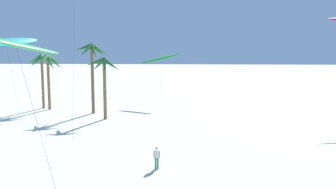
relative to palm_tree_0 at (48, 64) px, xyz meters
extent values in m
cylinder|color=olive|center=(0.02, -0.02, -2.59)|extent=(0.37, 0.37, 7.28)
cone|color=#287533|center=(0.96, 0.05, 0.21)|extent=(2.30, 0.73, 2.11)
cone|color=#287533|center=(0.59, 0.94, 0.46)|extent=(1.77, 2.43, 1.69)
cone|color=#287533|center=(-0.11, 1.15, 0.58)|extent=(0.82, 2.60, 1.48)
cone|color=#287533|center=(-1.06, 0.40, 0.54)|extent=(2.58, 1.44, 1.54)
cone|color=#287533|center=(-1.02, -0.54, 0.55)|extent=(2.53, 1.64, 1.53)
cone|color=#287533|center=(-0.02, -1.26, 0.77)|extent=(0.64, 2.61, 1.11)
cone|color=#287533|center=(0.64, -0.71, 0.19)|extent=(1.91, 2.03, 2.15)
cylinder|color=olive|center=(-1.13, 0.82, -2.57)|extent=(0.35, 0.35, 7.31)
cone|color=#33843D|center=(0.00, 1.00, 0.52)|extent=(2.58, 0.94, 1.63)
cone|color=#33843D|center=(-0.79, 1.78, 0.31)|extent=(1.30, 2.41, 1.99)
cone|color=#33843D|center=(-1.71, 1.91, 0.79)|extent=(1.73, 2.56, 1.14)
cone|color=#33843D|center=(-2.23, 0.88, 0.45)|extent=(2.51, 0.69, 1.75)
cone|color=#33843D|center=(-1.52, -0.16, 0.38)|extent=(1.43, 2.46, 1.87)
cone|color=#33843D|center=(-0.63, -0.27, 0.68)|extent=(1.58, 2.59, 1.33)
cylinder|color=brown|center=(6.67, -2.54, -1.84)|extent=(0.40, 0.40, 8.79)
cone|color=#23662D|center=(7.66, -2.60, 1.97)|extent=(2.28, 0.68, 1.65)
cone|color=#23662D|center=(7.32, -1.90, 1.87)|extent=(1.93, 1.92, 1.83)
cone|color=#23662D|center=(6.60, -1.50, 2.10)|extent=(0.73, 2.35, 1.43)
cone|color=#23662D|center=(5.83, -2.31, 1.82)|extent=(2.19, 1.10, 1.90)
cone|color=#23662D|center=(5.70, -3.04, 2.23)|extent=(2.35, 1.57, 1.19)
cone|color=#23662D|center=(6.42, -3.55, 2.07)|extent=(1.11, 2.38, 1.48)
cone|color=#23662D|center=(7.12, -3.28, 1.80)|extent=(1.56, 2.08, 1.93)
cylinder|color=olive|center=(9.02, -6.32, -2.64)|extent=(0.40, 0.40, 7.18)
cone|color=#23662D|center=(9.90, -6.48, 0.32)|extent=(2.18, 0.92, 1.73)
cone|color=#23662D|center=(9.46, -5.48, 0.40)|extent=(1.51, 2.19, 1.59)
cone|color=#23662D|center=(8.26, -5.93, 0.27)|extent=(2.09, 1.45, 1.81)
cone|color=#23662D|center=(8.07, -6.77, 0.62)|extent=(2.29, 1.47, 1.20)
cone|color=#23662D|center=(9.24, -7.09, 0.20)|extent=(1.07, 2.07, 1.91)
ellipsoid|color=#19B2B7|center=(-1.56, -8.78, 2.93)|extent=(5.33, 7.93, 1.72)
ellipsoid|color=white|center=(-1.56, -8.78, 2.96)|extent=(4.73, 7.74, 1.06)
cylinder|color=#4C4C51|center=(-0.20, -10.32, -1.68)|extent=(2.74, 3.10, 9.11)
ellipsoid|color=green|center=(14.83, 5.82, 0.49)|extent=(5.84, 2.11, 2.03)
ellipsoid|color=blue|center=(14.83, 5.82, 0.52)|extent=(5.86, 1.32, 1.75)
cylinder|color=#4C4C51|center=(15.11, 2.53, -2.91)|extent=(0.58, 6.59, 6.64)
ellipsoid|color=green|center=(9.00, -30.36, 2.94)|extent=(3.49, 7.75, 1.84)
ellipsoid|color=purple|center=(9.00, -30.36, 2.97)|extent=(2.87, 7.64, 1.58)
cylinder|color=#4C4C51|center=(11.00, -32.50, -1.68)|extent=(4.01, 4.31, 9.11)
cylinder|color=#4C4C51|center=(7.62, -13.60, 4.04)|extent=(0.64, 5.81, 20.54)
cylinder|color=#338E56|center=(16.64, -24.53, -5.79)|extent=(0.14, 0.14, 0.88)
cylinder|color=#338E56|center=(16.48, -24.57, -5.79)|extent=(0.14, 0.14, 0.88)
cube|color=white|center=(16.56, -24.55, -5.07)|extent=(0.34, 0.27, 0.55)
cylinder|color=beige|center=(16.76, -24.49, -5.11)|extent=(0.09, 0.09, 0.56)
cylinder|color=beige|center=(16.35, -24.60, -5.11)|extent=(0.09, 0.09, 0.56)
sphere|color=beige|center=(16.56, -24.55, -4.66)|extent=(0.21, 0.21, 0.21)
camera|label=1|loc=(18.63, -52.38, 3.17)|focal=42.00mm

